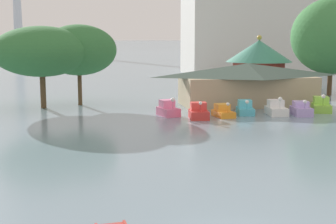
{
  "coord_description": "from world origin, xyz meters",
  "views": [
    {
      "loc": [
        -5.26,
        -15.14,
        7.44
      ],
      "look_at": [
        0.22,
        15.2,
        2.59
      ],
      "focal_mm": 51.18,
      "sensor_mm": 36.0,
      "label": 1
    }
  ],
  "objects_px": {
    "pedal_boat_orange": "(223,112)",
    "background_building_block": "(254,29)",
    "shoreline_tree_mid": "(79,50)",
    "pedal_boat_lavender": "(301,110)",
    "green_roof_pavilion": "(259,62)",
    "pedal_boat_cyan": "(245,109)",
    "shoreline_tree_tall_left": "(41,51)",
    "shoreline_tree_right": "(332,36)",
    "boathouse": "(247,83)",
    "pedal_boat_lime": "(321,106)",
    "pedal_boat_pink": "(168,109)",
    "pedal_boat_red": "(199,112)",
    "pedal_boat_white": "(276,109)"
  },
  "relations": [
    {
      "from": "green_roof_pavilion",
      "to": "background_building_block",
      "type": "xyz_separation_m",
      "value": [
        9.95,
        29.05,
        5.05
      ]
    },
    {
      "from": "pedal_boat_orange",
      "to": "shoreline_tree_tall_left",
      "type": "distance_m",
      "value": 19.93
    },
    {
      "from": "shoreline_tree_right",
      "to": "shoreline_tree_mid",
      "type": "bearing_deg",
      "value": -173.71
    },
    {
      "from": "pedal_boat_pink",
      "to": "pedal_boat_lavender",
      "type": "height_order",
      "value": "pedal_boat_pink"
    },
    {
      "from": "green_roof_pavilion",
      "to": "shoreline_tree_mid",
      "type": "relative_size",
      "value": 1.08
    },
    {
      "from": "pedal_boat_cyan",
      "to": "boathouse",
      "type": "bearing_deg",
      "value": 168.37
    },
    {
      "from": "shoreline_tree_mid",
      "to": "background_building_block",
      "type": "height_order",
      "value": "background_building_block"
    },
    {
      "from": "pedal_boat_red",
      "to": "shoreline_tree_mid",
      "type": "bearing_deg",
      "value": -129.87
    },
    {
      "from": "green_roof_pavilion",
      "to": "shoreline_tree_mid",
      "type": "distance_m",
      "value": 28.4
    },
    {
      "from": "pedal_boat_pink",
      "to": "green_roof_pavilion",
      "type": "distance_m",
      "value": 27.58
    },
    {
      "from": "pedal_boat_white",
      "to": "background_building_block",
      "type": "bearing_deg",
      "value": 167.19
    },
    {
      "from": "pedal_boat_red",
      "to": "pedal_boat_white",
      "type": "xyz_separation_m",
      "value": [
        7.88,
        0.78,
        -0.01
      ]
    },
    {
      "from": "pedal_boat_white",
      "to": "pedal_boat_lime",
      "type": "bearing_deg",
      "value": 106.99
    },
    {
      "from": "pedal_boat_orange",
      "to": "green_roof_pavilion",
      "type": "relative_size",
      "value": 0.28
    },
    {
      "from": "pedal_boat_pink",
      "to": "pedal_boat_red",
      "type": "height_order",
      "value": "pedal_boat_pink"
    },
    {
      "from": "pedal_boat_lime",
      "to": "shoreline_tree_tall_left",
      "type": "bearing_deg",
      "value": -85.49
    },
    {
      "from": "boathouse",
      "to": "shoreline_tree_mid",
      "type": "xyz_separation_m",
      "value": [
        -18.14,
        3.18,
        3.62
      ]
    },
    {
      "from": "pedal_boat_lime",
      "to": "pedal_boat_red",
      "type": "bearing_deg",
      "value": -62.15
    },
    {
      "from": "pedal_boat_lavender",
      "to": "pedal_boat_lime",
      "type": "distance_m",
      "value": 3.47
    },
    {
      "from": "pedal_boat_lime",
      "to": "boathouse",
      "type": "bearing_deg",
      "value": -116.07
    },
    {
      "from": "green_roof_pavilion",
      "to": "shoreline_tree_right",
      "type": "xyz_separation_m",
      "value": [
        6.21,
        -9.08,
        3.59
      ]
    },
    {
      "from": "pedal_boat_lime",
      "to": "pedal_boat_orange",
      "type": "bearing_deg",
      "value": -63.76
    },
    {
      "from": "pedal_boat_orange",
      "to": "shoreline_tree_right",
      "type": "height_order",
      "value": "shoreline_tree_right"
    },
    {
      "from": "pedal_boat_lime",
      "to": "shoreline_tree_tall_left",
      "type": "height_order",
      "value": "shoreline_tree_tall_left"
    },
    {
      "from": "pedal_boat_lime",
      "to": "boathouse",
      "type": "relative_size",
      "value": 0.21
    },
    {
      "from": "pedal_boat_lime",
      "to": "shoreline_tree_mid",
      "type": "distance_m",
      "value": 26.09
    },
    {
      "from": "background_building_block",
      "to": "shoreline_tree_right",
      "type": "bearing_deg",
      "value": -95.6
    },
    {
      "from": "pedal_boat_orange",
      "to": "pedal_boat_cyan",
      "type": "distance_m",
      "value": 2.66
    },
    {
      "from": "pedal_boat_white",
      "to": "shoreline_tree_mid",
      "type": "bearing_deg",
      "value": -113.52
    },
    {
      "from": "boathouse",
      "to": "shoreline_tree_mid",
      "type": "height_order",
      "value": "shoreline_tree_mid"
    },
    {
      "from": "pedal_boat_orange",
      "to": "pedal_boat_white",
      "type": "bearing_deg",
      "value": 84.53
    },
    {
      "from": "green_roof_pavilion",
      "to": "shoreline_tree_right",
      "type": "bearing_deg",
      "value": -55.62
    },
    {
      "from": "boathouse",
      "to": "green_roof_pavilion",
      "type": "relative_size",
      "value": 1.63
    },
    {
      "from": "boathouse",
      "to": "shoreline_tree_mid",
      "type": "relative_size",
      "value": 1.76
    },
    {
      "from": "shoreline_tree_mid",
      "to": "pedal_boat_lavender",
      "type": "bearing_deg",
      "value": -27.41
    },
    {
      "from": "green_roof_pavilion",
      "to": "pedal_boat_red",
      "type": "bearing_deg",
      "value": -121.96
    },
    {
      "from": "boathouse",
      "to": "shoreline_tree_tall_left",
      "type": "relative_size",
      "value": 1.52
    },
    {
      "from": "pedal_boat_orange",
      "to": "shoreline_tree_right",
      "type": "distance_m",
      "value": 23.98
    },
    {
      "from": "background_building_block",
      "to": "boathouse",
      "type": "bearing_deg",
      "value": -111.0
    },
    {
      "from": "pedal_boat_cyan",
      "to": "pedal_boat_lavender",
      "type": "distance_m",
      "value": 5.33
    },
    {
      "from": "pedal_boat_orange",
      "to": "background_building_block",
      "type": "distance_m",
      "value": 57.02
    },
    {
      "from": "green_roof_pavilion",
      "to": "shoreline_tree_mid",
      "type": "xyz_separation_m",
      "value": [
        -25.38,
        -12.56,
        2.1
      ]
    },
    {
      "from": "pedal_boat_orange",
      "to": "pedal_boat_lime",
      "type": "distance_m",
      "value": 10.67
    },
    {
      "from": "background_building_block",
      "to": "shoreline_tree_tall_left",
      "type": "bearing_deg",
      "value": -132.21
    },
    {
      "from": "boathouse",
      "to": "shoreline_tree_right",
      "type": "bearing_deg",
      "value": 26.34
    },
    {
      "from": "pedal_boat_orange",
      "to": "green_roof_pavilion",
      "type": "bearing_deg",
      "value": 145.33
    },
    {
      "from": "pedal_boat_cyan",
      "to": "pedal_boat_red",
      "type": "bearing_deg",
      "value": -62.9
    },
    {
      "from": "pedal_boat_red",
      "to": "pedal_boat_lime",
      "type": "bearing_deg",
      "value": 103.84
    },
    {
      "from": "pedal_boat_cyan",
      "to": "green_roof_pavilion",
      "type": "bearing_deg",
      "value": 165.81
    },
    {
      "from": "pedal_boat_orange",
      "to": "shoreline_tree_tall_left",
      "type": "xyz_separation_m",
      "value": [
        -17.06,
        8.72,
        5.46
      ]
    }
  ]
}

